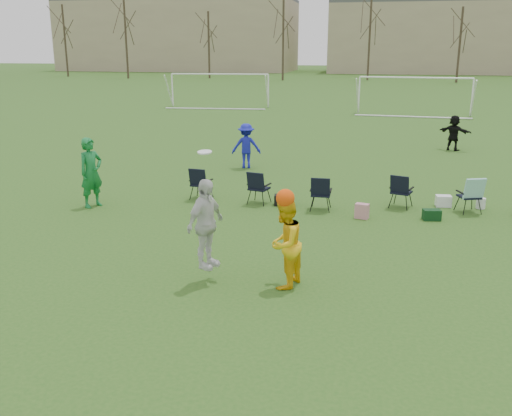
% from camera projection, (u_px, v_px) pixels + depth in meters
% --- Properties ---
extents(ground, '(260.00, 260.00, 0.00)m').
position_uv_depth(ground, '(252.00, 336.00, 9.03)').
color(ground, '#29561B').
rests_on(ground, ground).
extents(fielder_green_near, '(0.75, 0.86, 1.98)m').
position_uv_depth(fielder_green_near, '(91.00, 173.00, 16.07)').
color(fielder_green_near, '#147433').
rests_on(fielder_green_near, ground).
extents(fielder_blue, '(1.18, 0.83, 1.67)m').
position_uv_depth(fielder_blue, '(246.00, 146.00, 21.27)').
color(fielder_blue, '#161CAB').
rests_on(fielder_blue, ground).
extents(fielder_black, '(1.46, 1.12, 1.54)m').
position_uv_depth(fielder_black, '(454.00, 133.00, 24.88)').
color(fielder_black, black).
rests_on(fielder_black, ground).
extents(center_contest, '(2.30, 1.16, 2.59)m').
position_uv_depth(center_contest, '(250.00, 234.00, 10.72)').
color(center_contest, silver).
rests_on(center_contest, ground).
extents(sideline_setup, '(11.28, 1.99, 1.93)m').
position_uv_depth(sideline_setup, '(408.00, 191.00, 15.83)').
color(sideline_setup, '#103C22').
rests_on(sideline_setup, ground).
extents(goal_left, '(7.39, 0.76, 2.46)m').
position_uv_depth(goal_left, '(220.00, 81.00, 42.48)').
color(goal_left, white).
rests_on(goal_left, ground).
extents(goal_mid, '(7.40, 0.63, 2.46)m').
position_uv_depth(goal_mid, '(415.00, 85.00, 37.78)').
color(goal_mid, white).
rests_on(goal_mid, ground).
extents(tree_line, '(110.28, 3.28, 11.40)m').
position_uv_depth(tree_line, '(371.00, 40.00, 73.26)').
color(tree_line, '#382B21').
rests_on(tree_line, ground).
extents(building_row, '(126.00, 16.00, 13.00)m').
position_uv_depth(building_row, '(413.00, 36.00, 96.30)').
color(building_row, tan).
rests_on(building_row, ground).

